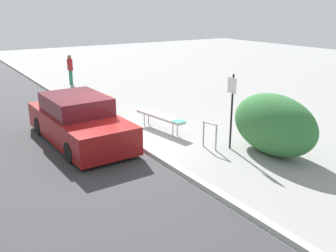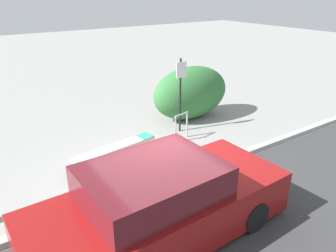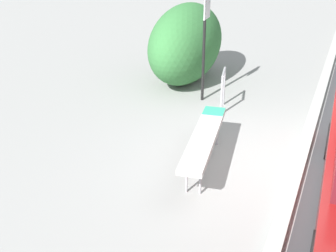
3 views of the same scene
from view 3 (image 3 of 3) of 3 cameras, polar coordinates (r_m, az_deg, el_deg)
name	(u,v)px [view 3 (image 3 of 3)]	position (r m, az deg, el deg)	size (l,w,h in m)	color
ground_plane	(297,171)	(7.66, 15.51, -5.31)	(60.00, 60.00, 0.00)	gray
curb	(298,167)	(7.63, 15.56, -4.89)	(60.00, 0.20, 0.13)	#A8A8A3
bench	(204,138)	(7.31, 4.42, -1.44)	(2.29, 0.67, 0.56)	#99999E
bike_rack	(223,86)	(9.43, 6.73, 4.84)	(0.55, 0.15, 0.83)	#99999E
sign_post	(205,36)	(9.61, 4.51, 10.86)	(0.36, 0.08, 2.30)	black
shrub_hedge	(186,43)	(10.88, 2.24, 10.02)	(2.88, 1.46, 1.80)	#337038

